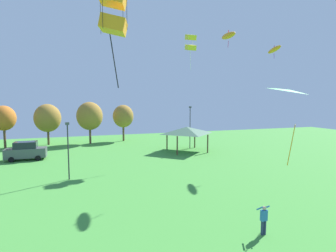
{
  "coord_description": "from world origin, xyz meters",
  "views": [
    {
      "loc": [
        -2.99,
        2.56,
        7.31
      ],
      "look_at": [
        1.39,
        15.42,
        6.03
      ],
      "focal_mm": 28.0,
      "sensor_mm": 36.0,
      "label": 1
    }
  ],
  "objects_px": {
    "kite_flying_2": "(113,12)",
    "kite_flying_7": "(308,112)",
    "treeline_tree_4": "(123,116)",
    "light_post_1": "(68,147)",
    "park_pavilion": "(187,130)",
    "treeline_tree_1": "(4,118)",
    "treeline_tree_3": "(90,116)",
    "kite_flying_9": "(274,50)",
    "kite_flying_3": "(191,43)",
    "parked_car_second_from_left": "(26,151)",
    "person_standing_mid_field": "(264,218)",
    "treeline_tree_2": "(48,118)",
    "light_post_2": "(190,125)",
    "kite_flying_8": "(228,36)"
  },
  "relations": [
    {
      "from": "light_post_2",
      "to": "treeline_tree_4",
      "type": "height_order",
      "value": "treeline_tree_4"
    },
    {
      "from": "treeline_tree_1",
      "to": "kite_flying_8",
      "type": "bearing_deg",
      "value": -42.0
    },
    {
      "from": "kite_flying_3",
      "to": "kite_flying_8",
      "type": "relative_size",
      "value": 1.74
    },
    {
      "from": "treeline_tree_3",
      "to": "treeline_tree_4",
      "type": "distance_m",
      "value": 6.07
    },
    {
      "from": "park_pavilion",
      "to": "treeline_tree_2",
      "type": "relative_size",
      "value": 0.87
    },
    {
      "from": "kite_flying_9",
      "to": "person_standing_mid_field",
      "type": "bearing_deg",
      "value": -131.1
    },
    {
      "from": "kite_flying_7",
      "to": "light_post_1",
      "type": "distance_m",
      "value": 19.87
    },
    {
      "from": "treeline_tree_1",
      "to": "treeline_tree_3",
      "type": "height_order",
      "value": "treeline_tree_3"
    },
    {
      "from": "treeline_tree_2",
      "to": "light_post_1",
      "type": "bearing_deg",
      "value": -79.88
    },
    {
      "from": "kite_flying_9",
      "to": "parked_car_second_from_left",
      "type": "bearing_deg",
      "value": 162.38
    },
    {
      "from": "treeline_tree_2",
      "to": "kite_flying_2",
      "type": "bearing_deg",
      "value": -79.34
    },
    {
      "from": "kite_flying_9",
      "to": "light_post_2",
      "type": "distance_m",
      "value": 15.86
    },
    {
      "from": "parked_car_second_from_left",
      "to": "kite_flying_7",
      "type": "bearing_deg",
      "value": -50.3
    },
    {
      "from": "kite_flying_2",
      "to": "kite_flying_9",
      "type": "xyz_separation_m",
      "value": [
        21.31,
        14.29,
        2.23
      ]
    },
    {
      "from": "kite_flying_2",
      "to": "kite_flying_8",
      "type": "distance_m",
      "value": 17.21
    },
    {
      "from": "parked_car_second_from_left",
      "to": "kite_flying_2",
      "type": "bearing_deg",
      "value": -70.8
    },
    {
      "from": "kite_flying_9",
      "to": "treeline_tree_3",
      "type": "distance_m",
      "value": 30.56
    },
    {
      "from": "person_standing_mid_field",
      "to": "treeline_tree_2",
      "type": "bearing_deg",
      "value": 72.13
    },
    {
      "from": "light_post_1",
      "to": "treeline_tree_3",
      "type": "xyz_separation_m",
      "value": [
        2.78,
        21.3,
        1.69
      ]
    },
    {
      "from": "park_pavilion",
      "to": "treeline_tree_1",
      "type": "distance_m",
      "value": 28.59
    },
    {
      "from": "light_post_1",
      "to": "treeline_tree_4",
      "type": "distance_m",
      "value": 24.13
    },
    {
      "from": "parked_car_second_from_left",
      "to": "light_post_2",
      "type": "distance_m",
      "value": 22.9
    },
    {
      "from": "treeline_tree_4",
      "to": "light_post_1",
      "type": "bearing_deg",
      "value": -111.27
    },
    {
      "from": "kite_flying_9",
      "to": "park_pavilion",
      "type": "relative_size",
      "value": 0.43
    },
    {
      "from": "kite_flying_2",
      "to": "light_post_2",
      "type": "xyz_separation_m",
      "value": [
        14.69,
        24.7,
        -7.73
      ]
    },
    {
      "from": "kite_flying_2",
      "to": "treeline_tree_3",
      "type": "height_order",
      "value": "kite_flying_2"
    },
    {
      "from": "park_pavilion",
      "to": "treeline_tree_3",
      "type": "height_order",
      "value": "treeline_tree_3"
    },
    {
      "from": "light_post_1",
      "to": "treeline_tree_3",
      "type": "relative_size",
      "value": 0.75
    },
    {
      "from": "kite_flying_9",
      "to": "light_post_2",
      "type": "bearing_deg",
      "value": 122.47
    },
    {
      "from": "kite_flying_8",
      "to": "park_pavilion",
      "type": "relative_size",
      "value": 0.46
    },
    {
      "from": "kite_flying_3",
      "to": "kite_flying_7",
      "type": "bearing_deg",
      "value": -92.93
    },
    {
      "from": "kite_flying_7",
      "to": "treeline_tree_3",
      "type": "relative_size",
      "value": 0.53
    },
    {
      "from": "light_post_1",
      "to": "treeline_tree_3",
      "type": "height_order",
      "value": "treeline_tree_3"
    },
    {
      "from": "light_post_1",
      "to": "person_standing_mid_field",
      "type": "bearing_deg",
      "value": -53.91
    },
    {
      "from": "kite_flying_9",
      "to": "treeline_tree_1",
      "type": "distance_m",
      "value": 40.54
    },
    {
      "from": "park_pavilion",
      "to": "kite_flying_3",
      "type": "bearing_deg",
      "value": -104.03
    },
    {
      "from": "person_standing_mid_field",
      "to": "treeline_tree_3",
      "type": "relative_size",
      "value": 0.23
    },
    {
      "from": "kite_flying_2",
      "to": "treeline_tree_4",
      "type": "xyz_separation_m",
      "value": [
        6.05,
        35.57,
        -6.84
      ]
    },
    {
      "from": "kite_flying_3",
      "to": "parked_car_second_from_left",
      "type": "bearing_deg",
      "value": 169.66
    },
    {
      "from": "person_standing_mid_field",
      "to": "park_pavilion",
      "type": "xyz_separation_m",
      "value": [
        5.47,
        23.82,
        2.14
      ]
    },
    {
      "from": "kite_flying_9",
      "to": "treeline_tree_4",
      "type": "distance_m",
      "value": 27.71
    },
    {
      "from": "treeline_tree_3",
      "to": "kite_flying_7",
      "type": "bearing_deg",
      "value": -71.77
    },
    {
      "from": "kite_flying_3",
      "to": "light_post_2",
      "type": "distance_m",
      "value": 12.51
    },
    {
      "from": "person_standing_mid_field",
      "to": "light_post_1",
      "type": "relative_size",
      "value": 0.31
    },
    {
      "from": "kite_flying_3",
      "to": "treeline_tree_2",
      "type": "xyz_separation_m",
      "value": [
        -19.2,
        15.4,
        -10.51
      ]
    },
    {
      "from": "kite_flying_3",
      "to": "treeline_tree_2",
      "type": "relative_size",
      "value": 0.7
    },
    {
      "from": "kite_flying_2",
      "to": "light_post_1",
      "type": "relative_size",
      "value": 0.84
    },
    {
      "from": "treeline_tree_2",
      "to": "parked_car_second_from_left",
      "type": "bearing_deg",
      "value": -96.91
    },
    {
      "from": "kite_flying_2",
      "to": "kite_flying_7",
      "type": "relative_size",
      "value": 1.18
    },
    {
      "from": "light_post_1",
      "to": "kite_flying_8",
      "type": "bearing_deg",
      "value": -7.28
    }
  ]
}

